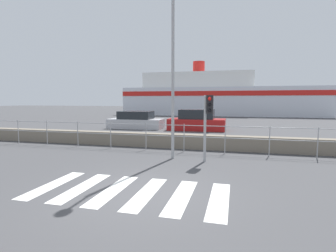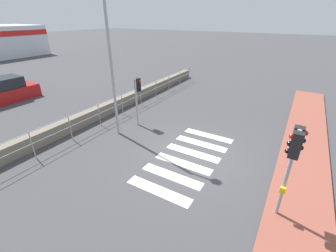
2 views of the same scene
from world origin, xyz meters
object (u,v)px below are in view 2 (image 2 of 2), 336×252
at_px(traffic_light_near, 294,152).
at_px(parked_car_red, 1,92).
at_px(traffic_light_far, 137,91).
at_px(streetlamp, 113,44).

height_order(traffic_light_near, parked_car_red, traffic_light_near).
xyz_separation_m(traffic_light_far, streetlamp, (-1.40, 0.00, 2.42)).
bearing_deg(parked_car_red, traffic_light_far, -79.54).
relative_size(traffic_light_near, traffic_light_far, 1.14).
bearing_deg(streetlamp, parked_car_red, 92.69).
relative_size(streetlamp, parked_car_red, 1.62).
relative_size(traffic_light_near, streetlamp, 0.41).
height_order(traffic_light_near, streetlamp, streetlamp).
height_order(streetlamp, parked_car_red, streetlamp).
bearing_deg(traffic_light_near, parked_car_red, 86.45).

